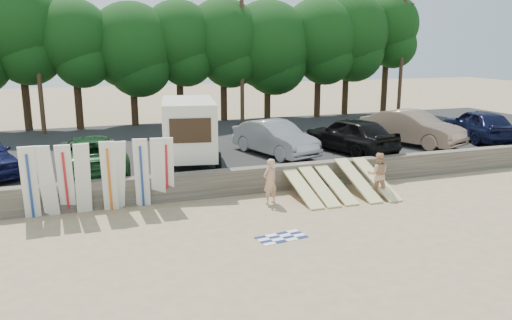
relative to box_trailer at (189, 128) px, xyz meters
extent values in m
plane|color=tan|center=(3.66, -5.93, -2.21)|extent=(120.00, 120.00, 0.00)
cube|color=#6B6356|center=(3.66, -2.93, -1.71)|extent=(44.00, 0.50, 1.00)
cube|color=#282828|center=(3.66, 4.57, -1.86)|extent=(44.00, 14.50, 0.70)
cylinder|color=#382616|center=(-7.26, 11.67, 0.51)|extent=(0.44, 0.44, 4.04)
sphere|color=#154C18|center=(-7.26, 11.67, 4.45)|extent=(5.17, 5.17, 5.17)
cylinder|color=#382616|center=(-4.35, 11.25, 0.31)|extent=(0.44, 0.44, 3.65)
sphere|color=#154C18|center=(-4.35, 11.25, 3.89)|extent=(4.53, 4.53, 4.53)
cylinder|color=#382616|center=(-1.04, 11.55, 0.15)|extent=(0.44, 0.44, 3.33)
sphere|color=#154C18|center=(-1.04, 11.55, 3.40)|extent=(5.37, 5.37, 5.37)
cylinder|color=#382616|center=(1.93, 11.67, 0.31)|extent=(0.44, 0.44, 3.64)
sphere|color=#154C18|center=(1.93, 11.67, 3.87)|extent=(4.82, 4.82, 4.82)
cylinder|color=#382616|center=(4.88, 11.67, 0.31)|extent=(0.44, 0.44, 3.63)
sphere|color=#154C18|center=(4.88, 11.67, 3.86)|extent=(5.21, 5.21, 5.21)
cylinder|color=#382616|center=(8.01, 11.67, 0.17)|extent=(0.44, 0.44, 3.37)
sphere|color=#154C18|center=(8.01, 11.67, 3.47)|extent=(5.94, 5.94, 5.94)
cylinder|color=#382616|center=(11.65, 11.26, 0.36)|extent=(0.44, 0.44, 3.74)
sphere|color=#154C18|center=(11.65, 11.26, 4.01)|extent=(5.36, 5.36, 5.36)
cylinder|color=#382616|center=(14.11, 11.67, 0.47)|extent=(0.44, 0.44, 3.97)
sphere|color=#154C18|center=(14.11, 11.67, 4.36)|extent=(5.75, 5.75, 5.75)
cylinder|color=#382616|center=(17.43, 11.67, 0.67)|extent=(0.44, 0.44, 4.36)
sphere|color=#154C18|center=(17.43, 11.67, 4.93)|extent=(4.47, 4.47, 4.47)
cylinder|color=#473321|center=(-6.34, 10.07, 2.99)|extent=(0.26, 0.26, 9.00)
cylinder|color=#473321|center=(5.66, 10.07, 2.99)|extent=(0.26, 0.26, 9.00)
cylinder|color=#473321|center=(17.66, 10.07, 2.99)|extent=(0.26, 0.26, 9.00)
cube|color=#473321|center=(17.66, 10.07, 6.29)|extent=(1.50, 0.10, 0.10)
cube|color=beige|center=(0.00, 0.01, 0.02)|extent=(2.83, 4.54, 2.33)
cube|color=black|center=(-0.37, -2.10, 0.23)|extent=(1.57, 0.32, 0.95)
cylinder|color=black|center=(-1.33, -1.15, -1.16)|extent=(0.33, 0.72, 0.70)
cylinder|color=black|center=(0.85, -1.54, -1.16)|extent=(0.33, 0.72, 0.70)
cylinder|color=black|center=(-0.85, 1.56, -1.16)|extent=(0.33, 0.72, 0.70)
cylinder|color=black|center=(1.34, 1.17, -1.16)|extent=(0.33, 0.72, 0.70)
imported|color=#153A1C|center=(-4.02, -0.18, -0.79)|extent=(2.69, 5.34, 1.45)
imported|color=gray|center=(4.05, 0.26, -0.73)|extent=(2.94, 4.99, 1.56)
imported|color=black|center=(7.62, -0.35, -0.67)|extent=(3.20, 5.28, 1.68)
imported|color=#A17F66|center=(11.52, 0.23, -0.65)|extent=(3.65, 5.52, 1.72)
imported|color=black|center=(15.55, 0.02, -0.67)|extent=(2.91, 5.21, 1.68)
cube|color=white|center=(-6.02, -3.51, -0.94)|extent=(0.53, 0.71, 2.54)
cube|color=white|center=(-5.50, -3.49, -0.95)|extent=(0.62, 0.80, 2.53)
cube|color=white|center=(-4.93, -3.43, -0.96)|extent=(0.53, 0.81, 2.51)
cube|color=white|center=(-4.38, -3.56, -0.95)|extent=(0.54, 0.75, 2.53)
cube|color=white|center=(-3.53, -3.56, -0.94)|extent=(0.56, 0.68, 2.55)
cube|color=white|center=(-3.25, -3.51, -0.95)|extent=(0.61, 0.82, 2.52)
cube|color=white|center=(-2.43, -3.45, -0.94)|extent=(0.59, 0.70, 2.55)
cube|color=white|center=(-1.53, -3.31, -0.95)|extent=(0.60, 0.83, 2.52)
cube|color=white|center=(-1.84, -3.35, -0.95)|extent=(0.57, 0.76, 2.53)
cube|color=beige|center=(3.31, -4.33, -1.74)|extent=(0.56, 2.89, 0.95)
cube|color=beige|center=(3.96, -4.36, -1.71)|extent=(0.56, 2.87, 1.01)
cube|color=beige|center=(4.68, -4.35, -1.71)|extent=(0.56, 2.87, 1.00)
cube|color=beige|center=(5.64, -4.45, -1.66)|extent=(0.56, 2.84, 1.11)
cube|color=beige|center=(6.41, -4.53, -1.67)|extent=(0.56, 2.84, 1.09)
imported|color=tan|center=(1.98, -4.51, -1.37)|extent=(0.72, 0.59, 1.68)
imported|color=tan|center=(6.21, -4.94, -1.37)|extent=(1.00, 0.89, 1.69)
cube|color=green|center=(5.32, -3.53, -2.05)|extent=(0.40, 0.32, 0.32)
cube|color=orange|center=(3.95, -3.87, -2.10)|extent=(0.34, 0.30, 0.22)
plane|color=white|center=(1.12, -7.71, -2.21)|extent=(1.69, 1.69, 0.00)
camera|label=1|loc=(-4.30, -20.71, 3.40)|focal=35.00mm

